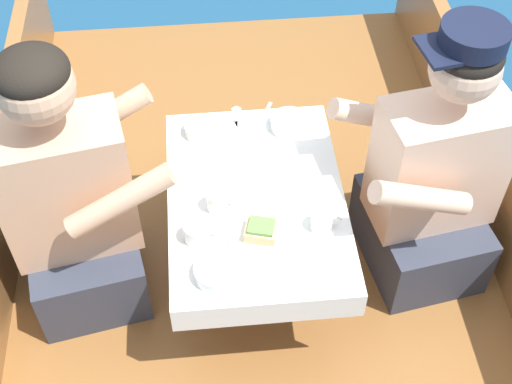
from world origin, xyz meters
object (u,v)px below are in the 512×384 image
at_px(person_starboard, 432,181).
at_px(coffee_cup_port, 217,201).
at_px(person_port, 72,204).
at_px(coffee_cup_starboard, 322,221).
at_px(sandwich, 263,230).
at_px(coffee_cup_center, 197,232).

xyz_separation_m(person_starboard, coffee_cup_port, (-0.71, -0.05, 0.04)).
xyz_separation_m(person_port, coffee_cup_starboard, (0.77, -0.16, 0.03)).
height_order(person_port, coffee_cup_starboard, person_port).
relative_size(person_starboard, coffee_cup_port, 10.90).
xyz_separation_m(sandwich, coffee_cup_starboard, (0.18, 0.02, -0.00)).
xyz_separation_m(person_port, person_starboard, (1.16, -0.00, -0.01)).
xyz_separation_m(person_starboard, sandwich, (-0.58, -0.18, 0.04)).
height_order(person_port, coffee_cup_port, person_port).
height_order(person_starboard, coffee_cup_starboard, person_starboard).
height_order(coffee_cup_starboard, coffee_cup_center, coffee_cup_center).
height_order(person_starboard, sandwich, person_starboard).
distance_m(coffee_cup_starboard, coffee_cup_center, 0.38).
height_order(coffee_cup_port, coffee_cup_center, coffee_cup_port).
height_order(sandwich, coffee_cup_starboard, sandwich).
bearing_deg(sandwich, person_starboard, 17.39).
distance_m(person_starboard, coffee_cup_port, 0.71).
bearing_deg(person_starboard, coffee_cup_starboard, 12.86).
bearing_deg(person_port, coffee_cup_starboard, -22.75).
bearing_deg(coffee_cup_center, coffee_cup_port, 58.83).
bearing_deg(person_starboard, sandwich, 7.90).
bearing_deg(coffee_cup_starboard, coffee_cup_center, -178.92).
xyz_separation_m(person_starboard, coffee_cup_starboard, (-0.39, -0.16, 0.03)).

